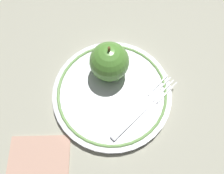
{
  "coord_description": "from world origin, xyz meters",
  "views": [
    {
      "loc": [
        -0.04,
        -0.16,
        0.43
      ],
      "look_at": [
        -0.01,
        0.01,
        0.04
      ],
      "focal_mm": 35.0,
      "sensor_mm": 36.0,
      "label": 1
    }
  ],
  "objects_px": {
    "apple_red_whole": "(109,62)",
    "napkin_folded": "(37,171)",
    "plate": "(112,93)",
    "fork": "(142,109)"
  },
  "relations": [
    {
      "from": "apple_red_whole",
      "to": "napkin_folded",
      "type": "height_order",
      "value": "apple_red_whole"
    },
    {
      "from": "fork",
      "to": "napkin_folded",
      "type": "xyz_separation_m",
      "value": [
        -0.21,
        -0.08,
        -0.02
      ]
    },
    {
      "from": "plate",
      "to": "fork",
      "type": "height_order",
      "value": "fork"
    },
    {
      "from": "apple_red_whole",
      "to": "fork",
      "type": "relative_size",
      "value": 0.58
    },
    {
      "from": "apple_red_whole",
      "to": "napkin_folded",
      "type": "xyz_separation_m",
      "value": [
        -0.16,
        -0.18,
        -0.05
      ]
    },
    {
      "from": "apple_red_whole",
      "to": "napkin_folded",
      "type": "relative_size",
      "value": 0.69
    },
    {
      "from": "plate",
      "to": "napkin_folded",
      "type": "bearing_deg",
      "value": -139.94
    },
    {
      "from": "plate",
      "to": "napkin_folded",
      "type": "height_order",
      "value": "plate"
    },
    {
      "from": "fork",
      "to": "napkin_folded",
      "type": "bearing_deg",
      "value": 165.2
    },
    {
      "from": "plate",
      "to": "apple_red_whole",
      "type": "xyz_separation_m",
      "value": [
        0.0,
        0.05,
        0.05
      ]
    }
  ]
}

